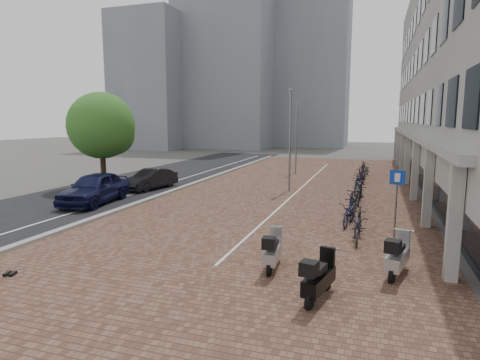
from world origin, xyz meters
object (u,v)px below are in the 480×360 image
car_dark (151,179)px  scooter_front (273,250)px  scooter_back (398,255)px  parking_sign (397,192)px  car_navy (95,188)px  scooter_mid (319,276)px

car_dark → scooter_front: 15.65m
scooter_back → parking_sign: bearing=103.0°
scooter_front → scooter_back: 3.57m
car_navy → parking_sign: size_ratio=1.89×
car_dark → parking_sign: (14.43, -6.66, 1.10)m
car_dark → parking_sign: size_ratio=1.53×
car_dark → scooter_front: bearing=-35.7°
scooter_front → scooter_mid: scooter_mid is taller
car_dark → car_navy: bearing=-85.1°
scooter_back → scooter_mid: bearing=-116.0°
scooter_front → scooter_back: (3.52, 0.59, 0.03)m
scooter_back → car_dark: bearing=157.4°
car_navy → scooter_back: 15.93m
car_navy → scooter_mid: (12.91, -8.08, -0.22)m
scooter_mid → parking_sign: 6.73m
scooter_back → parking_sign: (0.08, 4.04, 1.13)m
car_navy → scooter_front: 12.99m
scooter_front → scooter_back: scooter_back is taller
car_navy → scooter_front: bearing=-35.8°
scooter_back → parking_sign: 4.20m
car_navy → parking_sign: parking_sign is taller
scooter_front → scooter_mid: bearing=-51.4°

